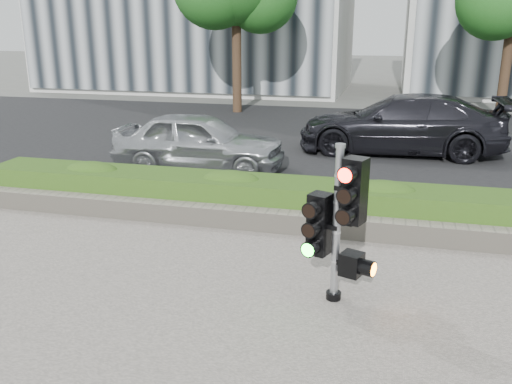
% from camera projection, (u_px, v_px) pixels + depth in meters
% --- Properties ---
extents(ground, '(120.00, 120.00, 0.00)m').
position_uv_depth(ground, '(263.00, 283.00, 7.35)').
color(ground, '#51514C').
rests_on(ground, ground).
extents(road, '(60.00, 13.00, 0.02)m').
position_uv_depth(road, '(338.00, 139.00, 16.62)').
color(road, black).
rests_on(road, ground).
extents(curb, '(60.00, 0.25, 0.12)m').
position_uv_depth(curb, '(301.00, 207.00, 10.26)').
color(curb, gray).
rests_on(curb, ground).
extents(stone_wall, '(12.00, 0.32, 0.34)m').
position_uv_depth(stone_wall, '(289.00, 222.00, 9.06)').
color(stone_wall, gray).
rests_on(stone_wall, sidewalk).
extents(hedge, '(12.00, 1.00, 0.68)m').
position_uv_depth(hedge, '(296.00, 201.00, 9.61)').
color(hedge, '#4E8027').
rests_on(hedge, sidewalk).
extents(traffic_signal, '(0.74, 0.62, 2.00)m').
position_uv_depth(traffic_signal, '(340.00, 216.00, 6.55)').
color(traffic_signal, black).
rests_on(traffic_signal, sidewalk).
extents(car_silver, '(4.11, 1.73, 1.39)m').
position_uv_depth(car_silver, '(199.00, 141.00, 12.86)').
color(car_silver, '#A8ABAF').
rests_on(car_silver, road).
extents(car_dark, '(5.45, 2.25, 1.58)m').
position_uv_depth(car_dark, '(401.00, 124.00, 14.60)').
color(car_dark, black).
rests_on(car_dark, road).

